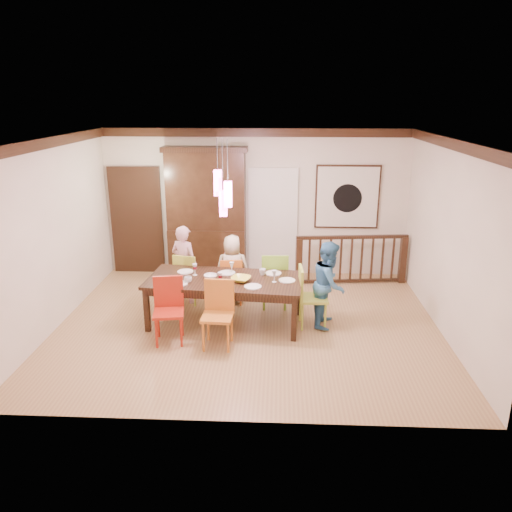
{
  "coord_description": "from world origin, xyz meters",
  "views": [
    {
      "loc": [
        0.48,
        -7.24,
        3.48
      ],
      "look_at": [
        0.12,
        0.29,
        1.06
      ],
      "focal_mm": 35.0,
      "sensor_mm": 36.0,
      "label": 1
    }
  ],
  "objects_px": {
    "chair_far_left": "(189,274)",
    "chair_end_right": "(313,293)",
    "china_hutch": "(207,213)",
    "person_far_left": "(185,264)",
    "balustrade": "(351,259)",
    "person_far_mid": "(232,269)",
    "person_end_right": "(329,284)",
    "dining_table": "(225,283)"
  },
  "relations": [
    {
      "from": "person_end_right",
      "to": "chair_end_right",
      "type": "bearing_deg",
      "value": 120.41
    },
    {
      "from": "person_end_right",
      "to": "person_far_mid",
      "type": "bearing_deg",
      "value": 76.07
    },
    {
      "from": "chair_end_right",
      "to": "balustrade",
      "type": "relative_size",
      "value": 0.45
    },
    {
      "from": "person_far_left",
      "to": "person_end_right",
      "type": "distance_m",
      "value": 2.57
    },
    {
      "from": "person_far_left",
      "to": "person_end_right",
      "type": "relative_size",
      "value": 1.01
    },
    {
      "from": "person_end_right",
      "to": "dining_table",
      "type": "bearing_deg",
      "value": 104.82
    },
    {
      "from": "balustrade",
      "to": "person_far_mid",
      "type": "xyz_separation_m",
      "value": [
        -2.2,
        -1.02,
        0.11
      ]
    },
    {
      "from": "person_far_left",
      "to": "person_far_mid",
      "type": "relative_size",
      "value": 1.14
    },
    {
      "from": "china_hutch",
      "to": "person_far_mid",
      "type": "distance_m",
      "value": 1.65
    },
    {
      "from": "balustrade",
      "to": "china_hutch",
      "type": "bearing_deg",
      "value": 167.04
    },
    {
      "from": "balustrade",
      "to": "person_far_mid",
      "type": "distance_m",
      "value": 2.42
    },
    {
      "from": "dining_table",
      "to": "balustrade",
      "type": "xyz_separation_m",
      "value": [
        2.23,
        1.89,
        -0.18
      ]
    },
    {
      "from": "chair_far_left",
      "to": "person_far_mid",
      "type": "distance_m",
      "value": 0.76
    },
    {
      "from": "china_hutch",
      "to": "person_far_left",
      "type": "distance_m",
      "value": 1.53
    },
    {
      "from": "china_hutch",
      "to": "balustrade",
      "type": "xyz_separation_m",
      "value": [
        2.82,
        -0.35,
        -0.79
      ]
    },
    {
      "from": "person_far_mid",
      "to": "person_end_right",
      "type": "bearing_deg",
      "value": 147.85
    },
    {
      "from": "chair_far_left",
      "to": "person_end_right",
      "type": "xyz_separation_m",
      "value": [
        2.36,
        -0.8,
        0.16
      ]
    },
    {
      "from": "balustrade",
      "to": "chair_end_right",
      "type": "bearing_deg",
      "value": -119.61
    },
    {
      "from": "china_hutch",
      "to": "chair_far_left",
      "type": "bearing_deg",
      "value": -95.35
    },
    {
      "from": "person_far_mid",
      "to": "china_hutch",
      "type": "bearing_deg",
      "value": -69.48
    },
    {
      "from": "chair_far_left",
      "to": "person_far_mid",
      "type": "height_order",
      "value": "person_far_mid"
    },
    {
      "from": "person_far_mid",
      "to": "chair_end_right",
      "type": "bearing_deg",
      "value": 141.49
    },
    {
      "from": "chair_far_left",
      "to": "balustrade",
      "type": "bearing_deg",
      "value": -146.87
    },
    {
      "from": "person_far_mid",
      "to": "person_end_right",
      "type": "distance_m",
      "value": 1.81
    },
    {
      "from": "dining_table",
      "to": "balustrade",
      "type": "bearing_deg",
      "value": 45.51
    },
    {
      "from": "chair_far_left",
      "to": "chair_end_right",
      "type": "relative_size",
      "value": 0.93
    },
    {
      "from": "dining_table",
      "to": "chair_end_right",
      "type": "bearing_deg",
      "value": 3.19
    },
    {
      "from": "chair_far_left",
      "to": "china_hutch",
      "type": "height_order",
      "value": "china_hutch"
    },
    {
      "from": "chair_far_left",
      "to": "chair_end_right",
      "type": "bearing_deg",
      "value": 170.78
    },
    {
      "from": "person_far_left",
      "to": "balustrade",
      "type": "bearing_deg",
      "value": -136.09
    },
    {
      "from": "chair_end_right",
      "to": "balustrade",
      "type": "bearing_deg",
      "value": -26.54
    },
    {
      "from": "chair_far_left",
      "to": "person_far_left",
      "type": "distance_m",
      "value": 0.19
    },
    {
      "from": "dining_table",
      "to": "china_hutch",
      "type": "height_order",
      "value": "china_hutch"
    },
    {
      "from": "balustrade",
      "to": "dining_table",
      "type": "bearing_deg",
      "value": -145.78
    },
    {
      "from": "person_far_left",
      "to": "china_hutch",
      "type": "bearing_deg",
      "value": -73.56
    },
    {
      "from": "chair_end_right",
      "to": "person_far_mid",
      "type": "distance_m",
      "value": 1.64
    },
    {
      "from": "balustrade",
      "to": "person_far_mid",
      "type": "height_order",
      "value": "person_far_mid"
    },
    {
      "from": "dining_table",
      "to": "china_hutch",
      "type": "distance_m",
      "value": 2.39
    },
    {
      "from": "china_hutch",
      "to": "person_far_mid",
      "type": "xyz_separation_m",
      "value": [
        0.63,
        -1.36,
        -0.68
      ]
    },
    {
      "from": "person_end_right",
      "to": "china_hutch",
      "type": "bearing_deg",
      "value": 59.22
    },
    {
      "from": "chair_end_right",
      "to": "china_hutch",
      "type": "xyz_separation_m",
      "value": [
        -1.98,
        2.29,
        0.73
      ]
    },
    {
      "from": "dining_table",
      "to": "china_hutch",
      "type": "xyz_separation_m",
      "value": [
        -0.59,
        2.23,
        0.61
      ]
    }
  ]
}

